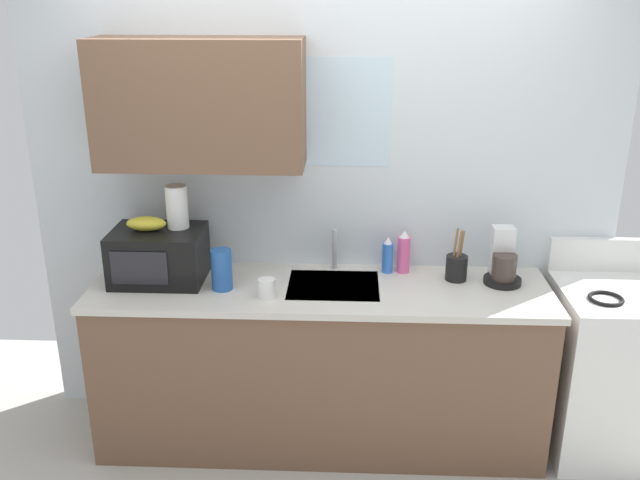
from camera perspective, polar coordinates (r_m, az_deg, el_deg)
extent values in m
cube|color=silver|center=(3.69, 0.25, 3.33)|extent=(3.09, 0.10, 2.50)
cube|color=brown|center=(3.44, -9.94, 11.03)|extent=(1.01, 0.32, 0.62)
cube|color=silver|center=(3.54, 1.33, 10.50)|extent=(0.56, 0.02, 0.55)
cube|color=brown|center=(3.70, 0.00, -10.48)|extent=(2.29, 0.60, 0.86)
cube|color=beige|center=(3.49, 0.00, -4.12)|extent=(2.32, 0.63, 0.03)
cube|color=#9EA0A5|center=(3.53, 1.11, -4.78)|extent=(0.46, 0.38, 0.14)
cylinder|color=#B2B5BA|center=(3.66, 1.22, -0.76)|extent=(0.03, 0.03, 0.22)
cube|color=white|center=(3.93, 22.87, -9.96)|extent=(0.60, 0.60, 0.90)
torus|color=black|center=(3.61, 22.57, -4.50)|extent=(0.17, 0.17, 0.02)
cube|color=white|center=(3.95, 22.61, -1.12)|extent=(0.60, 0.04, 0.18)
cube|color=black|center=(3.61, -13.20, -1.24)|extent=(0.46, 0.34, 0.27)
cube|color=black|center=(3.47, -14.74, -2.26)|extent=(0.28, 0.01, 0.17)
ellipsoid|color=gold|center=(3.57, -14.19, 1.33)|extent=(0.20, 0.11, 0.07)
cylinder|color=white|center=(3.55, -11.75, 2.71)|extent=(0.11, 0.11, 0.22)
cylinder|color=black|center=(3.63, 14.84, -3.27)|extent=(0.19, 0.19, 0.03)
cylinder|color=#3F332D|center=(3.60, 14.99, -2.16)|extent=(0.12, 0.12, 0.13)
cube|color=silver|center=(3.65, 14.81, -0.89)|extent=(0.11, 0.09, 0.26)
cylinder|color=blue|center=(3.65, 5.60, -1.47)|extent=(0.06, 0.06, 0.16)
cone|color=white|center=(3.61, 5.66, -0.02)|extent=(0.04, 0.04, 0.04)
cylinder|color=#E55999|center=(3.65, 6.93, -1.21)|extent=(0.07, 0.07, 0.20)
cone|color=white|center=(3.61, 7.00, 0.49)|extent=(0.05, 0.05, 0.04)
cylinder|color=#2659A5|center=(3.45, -8.14, -2.44)|extent=(0.10, 0.10, 0.21)
cylinder|color=white|center=(3.36, -4.43, -4.00)|extent=(0.08, 0.08, 0.09)
cylinder|color=black|center=(3.61, 11.22, -2.27)|extent=(0.11, 0.11, 0.13)
cylinder|color=olive|center=(3.57, 11.08, -0.88)|extent=(0.03, 0.02, 0.24)
cylinder|color=olive|center=(3.59, 11.57, -0.96)|extent=(0.03, 0.03, 0.22)
cylinder|color=olive|center=(3.56, 11.36, -0.98)|extent=(0.03, 0.03, 0.24)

